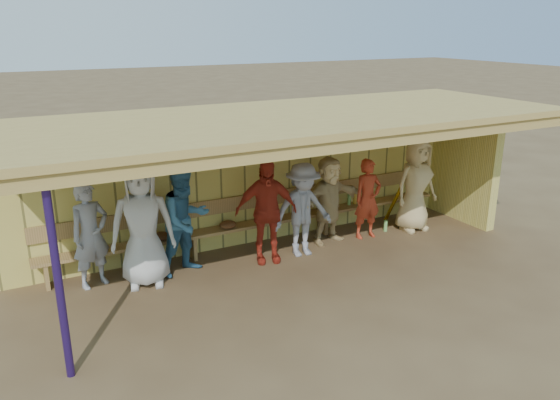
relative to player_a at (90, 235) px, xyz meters
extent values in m
plane|color=brown|center=(2.94, -0.81, -0.81)|extent=(90.00, 90.00, 0.00)
imported|color=#919299|center=(0.00, 0.00, 0.00)|extent=(0.69, 0.56, 1.63)
imported|color=silver|center=(0.71, -0.32, 0.15)|extent=(1.06, 0.83, 1.93)
imported|color=teal|center=(1.40, -0.20, 0.07)|extent=(1.01, 0.88, 1.76)
imported|color=#AF2E1C|center=(2.71, -0.40, 0.06)|extent=(1.10, 0.67, 1.75)
imported|color=gray|center=(3.37, -0.46, 0.00)|extent=(1.09, 0.68, 1.62)
imported|color=#D6B678|center=(4.08, -0.16, -0.02)|extent=(1.53, 0.70, 1.59)
imported|color=#AF341C|center=(4.84, -0.31, -0.07)|extent=(0.56, 0.39, 1.49)
imported|color=tan|center=(5.88, -0.41, 0.08)|extent=(0.88, 0.58, 1.79)
cube|color=#D3C25A|center=(2.94, 0.54, 0.39)|extent=(8.60, 0.20, 2.40)
cube|color=#D3C25A|center=(7.14, -0.36, 0.39)|extent=(0.20, 1.62, 2.40)
cube|color=tan|center=(2.94, -0.81, 1.64)|extent=(8.80, 3.20, 0.10)
cube|color=tan|center=(2.94, -2.31, 1.51)|extent=(8.80, 0.10, 0.18)
cube|color=tan|center=(-0.86, -0.81, 1.50)|extent=(0.08, 3.00, 0.16)
cube|color=tan|center=(0.09, -0.81, 1.50)|extent=(0.08, 3.00, 0.16)
cube|color=tan|center=(1.04, -0.81, 1.50)|extent=(0.08, 3.00, 0.16)
cube|color=tan|center=(1.99, -0.81, 1.50)|extent=(0.08, 3.00, 0.16)
cube|color=tan|center=(2.94, -0.81, 1.50)|extent=(0.08, 3.00, 0.16)
cube|color=tan|center=(3.89, -0.81, 1.50)|extent=(0.08, 3.00, 0.16)
cube|color=tan|center=(4.84, -0.81, 1.50)|extent=(0.08, 3.00, 0.16)
cube|color=tan|center=(5.79, -0.81, 1.50)|extent=(0.08, 3.00, 0.16)
cube|color=tan|center=(6.74, -0.81, 1.50)|extent=(0.08, 3.00, 0.16)
cylinder|color=navy|center=(-0.66, -2.21, 0.39)|extent=(0.09, 0.09, 2.40)
cube|color=#A37E46|center=(2.94, 0.25, -0.39)|extent=(7.60, 0.32, 0.05)
cube|color=#A37E46|center=(2.94, 0.41, -0.01)|extent=(7.60, 0.04, 0.26)
cube|color=#A37E46|center=(-0.66, 0.25, -0.61)|extent=(0.06, 0.29, 0.40)
cube|color=#A37E46|center=(1.65, 0.25, -0.61)|extent=(0.06, 0.29, 0.40)
cube|color=#A37E46|center=(4.23, 0.25, -0.61)|extent=(0.06, 0.29, 0.40)
cube|color=#A37E46|center=(6.54, 0.25, -0.61)|extent=(0.06, 0.29, 0.40)
cylinder|color=gold|center=(5.74, 0.05, -0.41)|extent=(0.13, 0.41, 0.80)
sphere|color=gold|center=(6.59, 0.05, -0.77)|extent=(0.08, 0.08, 0.08)
ellipsoid|color=#593319|center=(1.30, 0.20, -0.30)|extent=(0.30, 0.24, 0.14)
ellipsoid|color=#593319|center=(1.11, 0.20, -0.30)|extent=(0.30, 0.24, 0.14)
ellipsoid|color=#593319|center=(2.27, 0.20, -0.30)|extent=(0.30, 0.24, 0.14)
cylinder|color=#80C864|center=(4.86, 0.30, -0.25)|extent=(0.07, 0.07, 0.22)
cylinder|color=gold|center=(4.99, 0.30, -0.25)|extent=(0.07, 0.07, 0.22)
cylinder|color=#7ABE5F|center=(5.34, -0.25, -0.70)|extent=(0.07, 0.07, 0.22)
camera|label=1|loc=(-1.02, -7.98, 2.97)|focal=35.00mm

